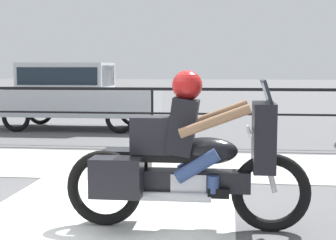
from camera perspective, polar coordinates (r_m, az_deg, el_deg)
The scene contains 6 objects.
ground_plane at distance 5.17m, azimuth -11.13°, elevation -11.90°, with size 120.00×120.00×0.00m, color #565659.
sidewalk_band at distance 8.37m, azimuth -3.94°, elevation -4.88°, with size 44.00×2.40×0.01m, color #A8A59E.
crosswalk_band at distance 4.91m, azimuth -8.82°, elevation -12.77°, with size 2.70×6.00×0.01m, color silver.
fence_railing at distance 10.36m, azimuth -1.76°, elevation 2.27°, with size 36.00×0.05×1.16m.
motorcycle at distance 4.97m, azimuth 1.92°, elevation -4.27°, with size 2.38×0.76×1.54m.
parked_car at distance 13.28m, azimuth -10.50°, elevation 3.14°, with size 4.15×1.74×1.67m.
Camera 1 is at (1.54, -4.67, 1.57)m, focal length 55.00 mm.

